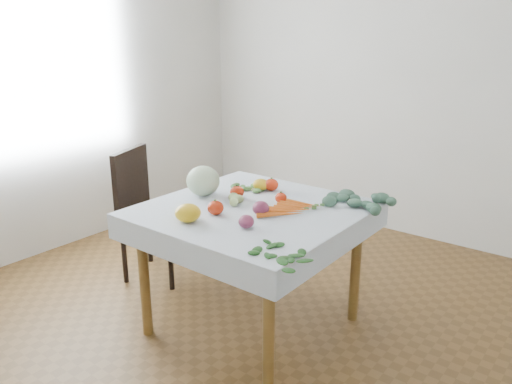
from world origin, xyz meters
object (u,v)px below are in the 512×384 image
(chair, at_px, (146,205))
(carrot_bunch, at_px, (291,209))
(cabbage, at_px, (203,181))
(heirloom_back, at_px, (261,184))
(table, at_px, (253,225))

(chair, distance_m, carrot_bunch, 1.26)
(chair, relative_size, cabbage, 4.63)
(chair, relative_size, heirloom_back, 9.05)
(table, bearing_deg, cabbage, -179.81)
(cabbage, relative_size, carrot_bunch, 0.56)
(heirloom_back, bearing_deg, carrot_bunch, -30.63)
(chair, bearing_deg, cabbage, -7.86)
(chair, bearing_deg, heirloom_back, 13.23)
(chair, height_order, heirloom_back, chair)
(carrot_bunch, bearing_deg, cabbage, -172.53)
(cabbage, bearing_deg, table, 0.19)
(table, xyz_separation_m, cabbage, (-0.38, -0.00, 0.19))
(table, xyz_separation_m, chair, (-1.03, 0.09, -0.12))
(cabbage, height_order, heirloom_back, cabbage)
(cabbage, height_order, carrot_bunch, cabbage)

